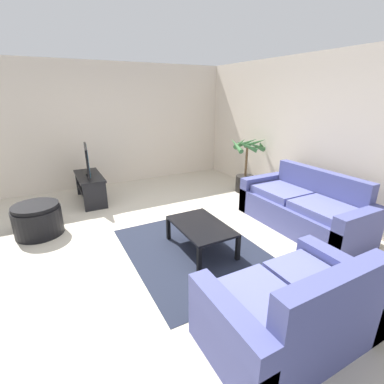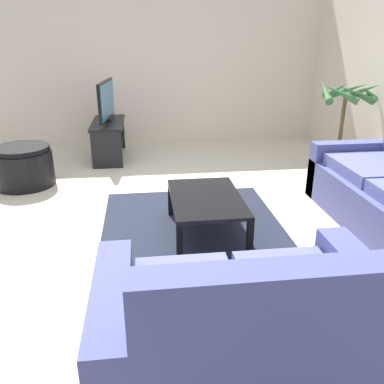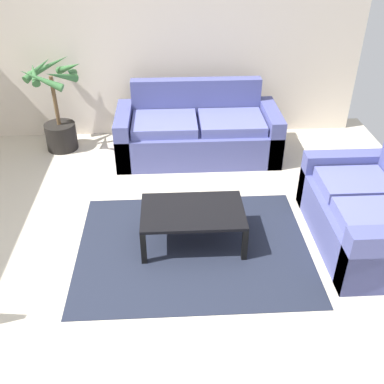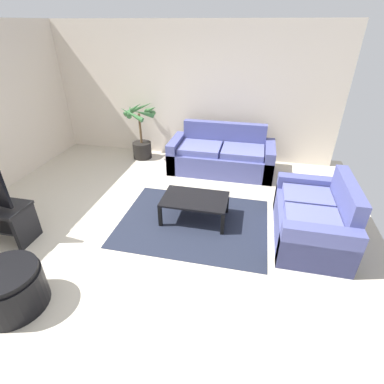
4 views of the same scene
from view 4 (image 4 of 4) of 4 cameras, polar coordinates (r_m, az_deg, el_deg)
ground_plane at (r=4.29m, az=-8.91°, el=-7.92°), size 6.60×6.60×0.00m
wall_back at (r=6.38m, az=-0.05°, el=18.80°), size 6.00×0.06×2.70m
couch_main at (r=5.90m, az=5.79°, el=6.94°), size 2.03×0.90×0.90m
couch_loveseat at (r=4.32m, az=22.66°, el=-4.99°), size 0.90×1.47×0.90m
coffee_table at (r=4.34m, az=0.57°, el=-1.72°), size 0.97×0.62×0.37m
area_rug at (r=4.44m, az=0.28°, el=-5.92°), size 2.20×1.70×0.01m
potted_palm at (r=6.50m, az=-9.88°, el=10.79°), size 0.78×0.78×1.19m
ottoman at (r=3.70m, az=-32.16°, el=-15.80°), size 0.69×0.69×0.48m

